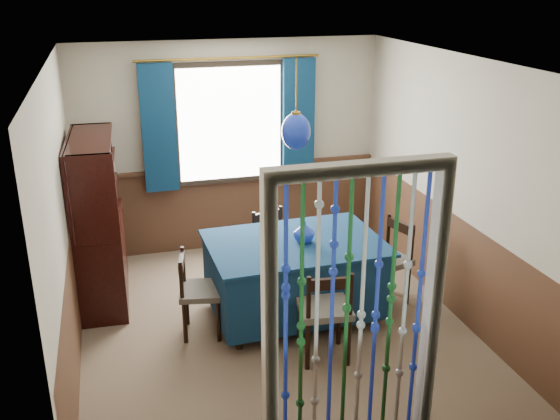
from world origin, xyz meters
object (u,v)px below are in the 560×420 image
object	(u,v)px
dining_table	(295,273)
chair_left	(198,291)
bowl_shelf	(101,198)
chair_right	(388,259)
vase_sideboard	(102,201)
pendant_lamp	(296,131)
sideboard	(100,244)
vase_table	(304,233)
chair_near	(325,311)
chair_far	(275,248)

from	to	relation	value
dining_table	chair_left	bearing A→B (deg)	-177.52
chair_left	bowl_shelf	world-z (taller)	bowl_shelf
bowl_shelf	chair_right	bearing A→B (deg)	-12.19
chair_left	vase_sideboard	xyz separation A→B (m)	(-0.79, 1.29, 0.51)
chair_left	pendant_lamp	world-z (taller)	pendant_lamp
sideboard	vase_table	world-z (taller)	sideboard
pendant_lamp	dining_table	bearing A→B (deg)	135.00
vase_table	vase_sideboard	distance (m)	2.21
chair_near	pendant_lamp	world-z (taller)	pendant_lamp
chair_near	bowl_shelf	world-z (taller)	bowl_shelf
sideboard	vase_table	size ratio (longest dim) A/B	8.95
chair_far	bowl_shelf	bearing A→B (deg)	-16.55
chair_near	sideboard	bearing A→B (deg)	143.92
chair_right	bowl_shelf	xyz separation A→B (m)	(-2.74, 0.59, 0.72)
chair_left	sideboard	bearing A→B (deg)	-128.89
dining_table	chair_right	distance (m)	1.00
chair_left	pendant_lamp	size ratio (longest dim) A/B	1.02
vase_sideboard	bowl_shelf	bearing A→B (deg)	-90.00
bowl_shelf	chair_far	bearing A→B (deg)	1.09
chair_near	sideboard	distance (m)	2.51
chair_near	chair_left	size ratio (longest dim) A/B	1.08
chair_far	vase_sideboard	world-z (taller)	vase_sideboard
bowl_shelf	vase_sideboard	size ratio (longest dim) A/B	1.01
pendant_lamp	bowl_shelf	xyz separation A→B (m)	(-1.74, 0.63, -0.68)
chair_near	chair_left	world-z (taller)	chair_near
chair_far	chair_left	bearing A→B (deg)	20.70
vase_sideboard	dining_table	bearing A→B (deg)	-35.05
chair_left	chair_right	size ratio (longest dim) A/B	0.94
dining_table	chair_near	distance (m)	0.78
dining_table	sideboard	distance (m)	2.03
chair_near	chair_far	world-z (taller)	chair_near
bowl_shelf	sideboard	bearing A→B (deg)	101.61
dining_table	vase_table	size ratio (longest dim) A/B	8.84
pendant_lamp	vase_sideboard	xyz separation A→B (m)	(-1.74, 1.22, -0.92)
chair_right	bowl_shelf	world-z (taller)	bowl_shelf
chair_right	bowl_shelf	bearing A→B (deg)	61.33
chair_near	chair_right	bearing A→B (deg)	47.01
dining_table	chair_near	bearing A→B (deg)	-88.86
sideboard	vase_sideboard	xyz separation A→B (m)	(0.06, 0.30, 0.35)
chair_far	chair_right	world-z (taller)	chair_right
chair_far	chair_right	size ratio (longest dim) A/B	0.97
vase_sideboard	vase_table	bearing A→B (deg)	-34.47
vase_sideboard	sideboard	bearing A→B (deg)	-101.32
sideboard	chair_left	bearing A→B (deg)	-47.21
chair_far	vase_sideboard	bearing A→B (deg)	-35.66
dining_table	chair_left	xyz separation A→B (m)	(-0.95, -0.07, -0.02)
chair_left	vase_table	size ratio (longest dim) A/B	4.29
dining_table	chair_far	distance (m)	0.66
chair_right	vase_sideboard	world-z (taller)	vase_sideboard
chair_near	vase_table	bearing A→B (deg)	93.61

